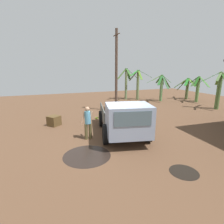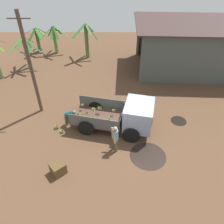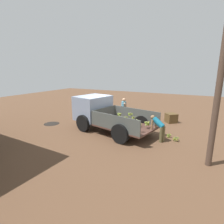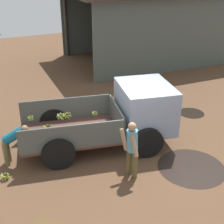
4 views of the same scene
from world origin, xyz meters
The scene contains 8 objects.
ground centered at (0.00, 0.00, 0.00)m, with size 36.00×36.00×0.00m, color brown.
mud_patch_0 centered at (3.30, 1.03, 0.00)m, with size 0.98×0.98×0.01m, color black.
mud_patch_1 centered at (0.99, -1.81, 0.00)m, with size 1.93×1.93×0.01m, color black.
cargo_truck centered at (0.11, 0.32, 1.02)m, with size 5.01×3.01×1.89m.
warehouse_shed centered at (6.30, 8.29, 2.77)m, with size 9.98×6.86×3.90m.
person_foreground_visitor centered at (-0.74, -1.35, 0.91)m, with size 0.44×0.70×1.64m.
person_worker_loading centered at (-3.47, 0.66, 0.73)m, with size 0.79×0.65×1.22m.
banana_bunch_on_ground_0 centered at (-3.88, -0.01, 0.11)m, with size 0.24×0.23×0.20m.
Camera 4 is at (-4.30, -7.40, 5.32)m, focal length 50.00 mm.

